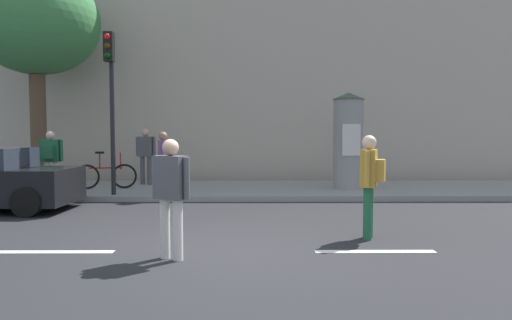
# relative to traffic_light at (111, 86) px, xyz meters

# --- Properties ---
(ground_plane) EXTENTS (80.00, 80.00, 0.00)m
(ground_plane) POSITION_rel_traffic_light_xyz_m (3.12, -5.24, -2.99)
(ground_plane) COLOR #232326
(sidewalk_curb) EXTENTS (36.00, 4.00, 0.15)m
(sidewalk_curb) POSITION_rel_traffic_light_xyz_m (3.12, 1.76, -2.91)
(sidewalk_curb) COLOR gray
(sidewalk_curb) RESTS_ON ground_plane
(lane_markings) EXTENTS (25.80, 0.16, 0.01)m
(lane_markings) POSITION_rel_traffic_light_xyz_m (3.12, -5.24, -2.98)
(lane_markings) COLOR silver
(lane_markings) RESTS_ON ground_plane
(building_backdrop) EXTENTS (36.00, 5.00, 9.84)m
(building_backdrop) POSITION_rel_traffic_light_xyz_m (3.12, 6.76, 1.93)
(building_backdrop) COLOR #B7A893
(building_backdrop) RESTS_ON ground_plane
(traffic_light) EXTENTS (0.24, 0.45, 4.21)m
(traffic_light) POSITION_rel_traffic_light_xyz_m (0.00, 0.00, 0.00)
(traffic_light) COLOR black
(traffic_light) RESTS_ON sidewalk_curb
(poster_column) EXTENTS (0.95, 0.95, 2.81)m
(poster_column) POSITION_rel_traffic_light_xyz_m (6.48, 1.44, -1.41)
(poster_column) COLOR gray
(poster_column) RESTS_ON sidewalk_curb
(street_tree) EXTENTS (3.79, 3.79, 6.63)m
(street_tree) POSITION_rel_traffic_light_xyz_m (-2.91, 2.17, 2.13)
(street_tree) COLOR brown
(street_tree) RESTS_ON sidewalk_curb
(pedestrian_near_pole) EXTENTS (0.57, 0.44, 1.69)m
(pedestrian_near_pole) POSITION_rel_traffic_light_xyz_m (2.55, -5.64, -1.99)
(pedestrian_near_pole) COLOR silver
(pedestrian_near_pole) RESTS_ON ground_plane
(pedestrian_with_bag) EXTENTS (0.48, 0.57, 1.74)m
(pedestrian_with_bag) POSITION_rel_traffic_light_xyz_m (5.64, -4.40, -1.95)
(pedestrian_with_bag) COLOR #1E5938
(pedestrian_with_bag) RESTS_ON ground_plane
(pedestrian_tallest) EXTENTS (0.34, 0.63, 1.66)m
(pedestrian_tallest) POSITION_rel_traffic_light_xyz_m (1.29, 0.25, -1.86)
(pedestrian_tallest) COLOR black
(pedestrian_tallest) RESTS_ON sidewalk_curb
(pedestrian_with_backpack) EXTENTS (0.64, 0.33, 1.76)m
(pedestrian_with_backpack) POSITION_rel_traffic_light_xyz_m (0.29, 2.54, -1.79)
(pedestrian_with_backpack) COLOR #4C4C51
(pedestrian_with_backpack) RESTS_ON sidewalk_curb
(pedestrian_in_light_jacket) EXTENTS (0.66, 0.39, 1.68)m
(pedestrian_in_light_jacket) POSITION_rel_traffic_light_xyz_m (-1.80, 0.47, -1.83)
(pedestrian_in_light_jacket) COLOR silver
(pedestrian_in_light_jacket) RESTS_ON sidewalk_curb
(bicycle_leaning) EXTENTS (1.75, 0.41, 1.09)m
(bicycle_leaning) POSITION_rel_traffic_light_xyz_m (-0.62, 1.39, -2.45)
(bicycle_leaning) COLOR black
(bicycle_leaning) RESTS_ON sidewalk_curb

